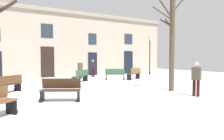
# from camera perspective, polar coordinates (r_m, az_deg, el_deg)

# --- Properties ---
(ground_plane) EXTENTS (34.75, 34.75, 0.00)m
(ground_plane) POSITION_cam_1_polar(r_m,az_deg,el_deg) (12.08, 4.45, -4.93)
(ground_plane) COLOR white
(building_facade) EXTENTS (21.72, 0.60, 6.28)m
(building_facade) POSITION_cam_1_polar(r_m,az_deg,el_deg) (20.32, -10.97, 7.37)
(building_facade) COLOR tan
(building_facade) RESTS_ON ground
(tree_left_of_center) EXTENTS (1.57, 1.89, 5.09)m
(tree_left_of_center) POSITION_cam_1_polar(r_m,az_deg,el_deg) (11.24, 16.28, 7.94)
(tree_left_of_center) COLOR #4C3D2D
(tree_left_of_center) RESTS_ON ground
(streetlamp) EXTENTS (0.30, 0.30, 4.06)m
(streetlamp) POSITION_cam_1_polar(r_m,az_deg,el_deg) (22.34, 10.50, 5.14)
(streetlamp) COLOR black
(streetlamp) RESTS_ON ground
(bench_near_lamp) EXTENTS (1.63, 1.08, 0.93)m
(bench_near_lamp) POSITION_cam_1_polar(r_m,az_deg,el_deg) (16.68, 6.22, -1.02)
(bench_near_lamp) COLOR brown
(bench_near_lamp) RESTS_ON ground
(bench_back_to_back_left) EXTENTS (1.52, 1.38, 0.88)m
(bench_back_to_back_left) POSITION_cam_1_polar(r_m,az_deg,el_deg) (11.31, -27.20, -3.58)
(bench_back_to_back_left) COLOR #51331E
(bench_back_to_back_left) RESTS_ON ground
(bench_facing_shops) EXTENTS (1.52, 1.17, 0.92)m
(bench_facing_shops) POSITION_cam_1_polar(r_m,az_deg,el_deg) (16.02, 0.85, -1.19)
(bench_facing_shops) COLOR #2D4C33
(bench_facing_shops) RESTS_ON ground
(bench_near_center_tree) EXTENTS (1.67, 1.51, 0.90)m
(bench_near_center_tree) POSITION_cam_1_polar(r_m,az_deg,el_deg) (14.79, -8.71, -1.64)
(bench_near_center_tree) COLOR #2D4C33
(bench_near_center_tree) RESTS_ON ground
(bench_by_litter_bin) EXTENTS (1.62, 1.21, 0.91)m
(bench_by_litter_bin) POSITION_cam_1_polar(r_m,az_deg,el_deg) (8.48, -14.11, -5.39)
(bench_by_litter_bin) COLOR #3D2819
(bench_by_litter_bin) RESTS_ON ground
(person_strolling) EXTENTS (0.44, 0.39, 1.60)m
(person_strolling) POSITION_cam_1_polar(r_m,az_deg,el_deg) (18.87, -5.33, 0.70)
(person_strolling) COLOR #350F0F
(person_strolling) RESTS_ON ground
(person_by_shop_door) EXTENTS (0.32, 0.43, 1.56)m
(person_by_shop_door) POSITION_cam_1_polar(r_m,az_deg,el_deg) (9.97, 22.46, -1.98)
(person_by_shop_door) COLOR #350F0F
(person_by_shop_door) RESTS_ON ground
(person_near_bench) EXTENTS (0.40, 0.25, 1.58)m
(person_near_bench) POSITION_cam_1_polar(r_m,az_deg,el_deg) (17.39, -8.86, 0.42)
(person_near_bench) COLOR black
(person_near_bench) RESTS_ON ground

